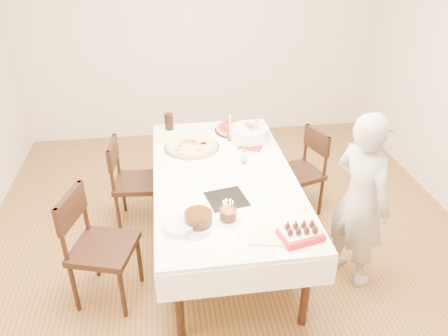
{
  "coord_description": "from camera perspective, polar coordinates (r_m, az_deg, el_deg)",
  "views": [
    {
      "loc": [
        -0.5,
        -2.98,
        2.58
      ],
      "look_at": [
        -0.06,
        0.06,
        0.81
      ],
      "focal_mm": 35.0,
      "sensor_mm": 36.0,
      "label": 1
    }
  ],
  "objects": [
    {
      "name": "floor",
      "position": [
        3.98,
        0.98,
        -10.57
      ],
      "size": [
        5.0,
        5.0,
        0.0
      ],
      "primitive_type": "plane",
      "color": "brown",
      "rests_on": "ground"
    },
    {
      "name": "wall_back",
      "position": [
        5.64,
        -3.07,
        17.27
      ],
      "size": [
        4.5,
        0.04,
        2.7
      ],
      "primitive_type": "cube",
      "color": "beige",
      "rests_on": "floor"
    },
    {
      "name": "dining_table",
      "position": [
        3.78,
        0.0,
        -5.73
      ],
      "size": [
        1.55,
        2.33,
        0.75
      ],
      "primitive_type": "cube",
      "rotation": [
        0.0,
        0.0,
        0.21
      ],
      "color": "white",
      "rests_on": "floor"
    },
    {
      "name": "chair_right_savory",
      "position": [
        4.29,
        9.66,
        -0.69
      ],
      "size": [
        0.55,
        0.55,
        0.86
      ],
      "primitive_type": null,
      "rotation": [
        0.0,
        0.0,
        0.31
      ],
      "color": "black",
      "rests_on": "floor"
    },
    {
      "name": "chair_left_savory",
      "position": [
        4.15,
        -11.33,
        -1.88
      ],
      "size": [
        0.48,
        0.48,
        0.87
      ],
      "primitive_type": null,
      "rotation": [
        0.0,
        0.0,
        3.06
      ],
      "color": "black",
      "rests_on": "floor"
    },
    {
      "name": "chair_left_dessert",
      "position": [
        3.38,
        -15.43,
        -10.11
      ],
      "size": [
        0.6,
        0.6,
        0.93
      ],
      "primitive_type": null,
      "rotation": [
        0.0,
        0.0,
        2.84
      ],
      "color": "black",
      "rests_on": "floor"
    },
    {
      "name": "person",
      "position": [
        3.47,
        17.39,
        -4.09
      ],
      "size": [
        0.52,
        0.62,
        1.44
      ],
      "primitive_type": "imported",
      "rotation": [
        0.0,
        0.0,
        1.97
      ],
      "color": "#A09A97",
      "rests_on": "floor"
    },
    {
      "name": "pizza_white",
      "position": [
        3.99,
        -4.25,
        2.89
      ],
      "size": [
        0.61,
        0.61,
        0.04
      ],
      "primitive_type": "cylinder",
      "rotation": [
        0.0,
        0.0,
        0.23
      ],
      "color": "beige",
      "rests_on": "dining_table"
    },
    {
      "name": "pizza_pepperoni",
      "position": [
        4.32,
        1.46,
        5.17
      ],
      "size": [
        0.4,
        0.4,
        0.04
      ],
      "primitive_type": "cylinder",
      "rotation": [
        0.0,
        0.0,
        0.0
      ],
      "color": "red",
      "rests_on": "dining_table"
    },
    {
      "name": "red_placemat",
      "position": [
        4.04,
        3.56,
        2.89
      ],
      "size": [
        0.28,
        0.28,
        0.01
      ],
      "primitive_type": "cube",
      "rotation": [
        0.0,
        0.0,
        -0.42
      ],
      "color": "#B21E1E",
      "rests_on": "dining_table"
    },
    {
      "name": "pasta_bowl",
      "position": [
        4.13,
        3.32,
        4.57
      ],
      "size": [
        0.45,
        0.45,
        0.12
      ],
      "primitive_type": "cylinder",
      "rotation": [
        0.0,
        0.0,
        -0.29
      ],
      "color": "white",
      "rests_on": "dining_table"
    },
    {
      "name": "taper_candle",
      "position": [
        4.09,
        0.8,
        5.33
      ],
      "size": [
        0.06,
        0.06,
        0.26
      ],
      "primitive_type": "cylinder",
      "rotation": [
        0.0,
        0.0,
        0.11
      ],
      "color": "white",
      "rests_on": "dining_table"
    },
    {
      "name": "shaker_pair",
      "position": [
        3.72,
        2.68,
        1.41
      ],
      "size": [
        0.1,
        0.1,
        0.12
      ],
      "primitive_type": null,
      "rotation": [
        0.0,
        0.0,
        -0.01
      ],
      "color": "white",
      "rests_on": "dining_table"
    },
    {
      "name": "cola_glass",
      "position": [
        4.36,
        -7.2,
        6.02
      ],
      "size": [
        0.09,
        0.09,
        0.16
      ],
      "primitive_type": "cylinder",
      "rotation": [
        0.0,
        0.0,
        0.01
      ],
      "color": "black",
      "rests_on": "dining_table"
    },
    {
      "name": "layer_cake",
      "position": [
        3.0,
        -3.35,
        -6.63
      ],
      "size": [
        0.25,
        0.25,
        0.1
      ],
      "primitive_type": "cylinder",
      "rotation": [
        0.0,
        0.0,
        0.02
      ],
      "color": "#351D0D",
      "rests_on": "dining_table"
    },
    {
      "name": "cake_board",
      "position": [
        3.27,
        0.35,
        -4.09
      ],
      "size": [
        0.33,
        0.33,
        0.01
      ],
      "primitive_type": "cube",
      "rotation": [
        0.0,
        0.0,
        0.19
      ],
      "color": "black",
      "rests_on": "dining_table"
    },
    {
      "name": "birthday_cake",
      "position": [
        3.02,
        0.55,
        -5.5
      ],
      "size": [
        0.12,
        0.12,
        0.13
      ],
      "primitive_type": "cylinder",
      "rotation": [
        0.0,
        0.0,
        -0.03
      ],
      "color": "#3A190F",
      "rests_on": "dining_table"
    },
    {
      "name": "strawberry_box",
      "position": [
        2.93,
        9.97,
        -8.47
      ],
      "size": [
        0.31,
        0.24,
        0.07
      ],
      "primitive_type": null,
      "rotation": [
        0.0,
        0.0,
        0.22
      ],
      "color": "red",
      "rests_on": "dining_table"
    },
    {
      "name": "box_lid",
      "position": [
        2.94,
        6.52,
        -8.78
      ],
      "size": [
        0.37,
        0.29,
        0.03
      ],
      "primitive_type": "cube",
      "rotation": [
        0.0,
        0.0,
        -0.2
      ],
      "color": "beige",
      "rests_on": "dining_table"
    },
    {
      "name": "plate_stack",
      "position": [
        2.99,
        -5.9,
        -7.5
      ],
      "size": [
        0.26,
        0.26,
        0.05
      ],
      "primitive_type": "cylinder",
      "rotation": [
        0.0,
        0.0,
        0.25
      ],
      "color": "white",
      "rests_on": "dining_table"
    },
    {
      "name": "china_plate",
      "position": [
        2.98,
        -3.8,
        -8.01
      ],
      "size": [
        0.3,
        0.3,
        0.01
      ],
      "primitive_type": "cylinder",
      "rotation": [
        0.0,
        0.0,
        -0.38
      ],
      "color": "white",
      "rests_on": "dining_table"
    }
  ]
}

